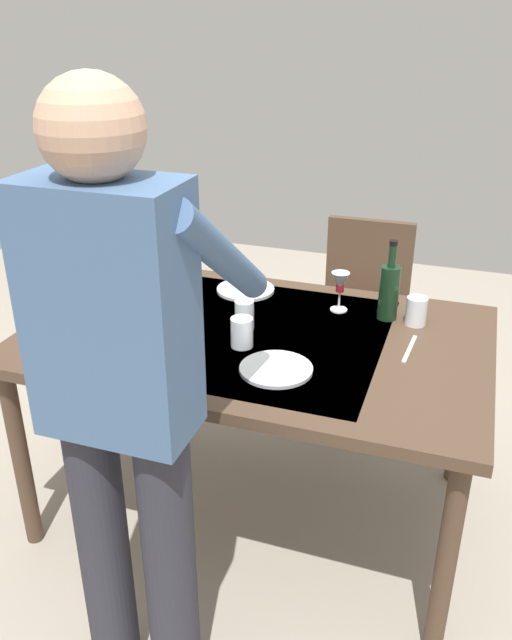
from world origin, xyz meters
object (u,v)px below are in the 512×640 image
(dinner_plate_far, at_px, (276,369))
(wine_glass_right, at_px, (181,349))
(dining_table, at_px, (256,351))
(wine_glass_left, at_px, (340,284))
(water_cup_far_left, at_px, (242,332))
(side_bowl_salad, at_px, (173,330))
(water_cup_near_left, at_px, (416,311))
(person_server, at_px, (123,392))
(water_cup_near_right, at_px, (244,315))
(dinner_plate_near, at_px, (246,289))
(chair_near, at_px, (362,306))
(wine_bottle, at_px, (389,290))
(serving_bowl_pasta, at_px, (118,300))

(dinner_plate_far, bearing_deg, wine_glass_right, 29.18)
(dining_table, xyz_separation_m, wine_glass_left, (-0.23, -0.28, 0.18))
(water_cup_far_left, bearing_deg, side_bowl_salad, 6.66)
(water_cup_near_left, relative_size, water_cup_far_left, 1.01)
(water_cup_near_left, distance_m, dinner_plate_far, 0.61)
(water_cup_far_left, xyz_separation_m, dinner_plate_far, (-0.16, 0.12, -0.04))
(person_server, height_order, wine_glass_right, person_server)
(dining_table, xyz_separation_m, water_cup_near_right, (0.05, -0.02, 0.12))
(water_cup_near_right, bearing_deg, side_bowl_salad, 37.37)
(wine_glass_right, height_order, dinner_plate_near, wine_glass_right)
(chair_near, xyz_separation_m, dinner_plate_far, (0.08, 1.11, 0.25))
(chair_near, distance_m, wine_bottle, 0.73)
(wine_bottle, relative_size, wine_glass_left, 1.96)
(person_server, xyz_separation_m, wine_bottle, (-0.48, -1.04, -0.08))
(wine_glass_left, distance_m, dinner_plate_far, 0.52)
(chair_near, relative_size, water_cup_near_left, 8.84)
(wine_glass_left, relative_size, dinner_plate_near, 0.66)
(dining_table, bearing_deg, wine_glass_left, -129.59)
(chair_near, bearing_deg, side_bowl_salad, 65.01)
(person_server, bearing_deg, dinner_plate_near, -85.40)
(wine_glass_left, distance_m, dinner_plate_near, 0.41)
(wine_bottle, distance_m, serving_bowl_pasta, 1.00)
(water_cup_near_left, height_order, dinner_plate_near, water_cup_near_left)
(person_server, height_order, dinner_plate_near, person_server)
(person_server, height_order, wine_glass_left, person_server)
(wine_glass_right, distance_m, side_bowl_salad, 0.28)
(wine_glass_right, relative_size, dinner_plate_near, 0.66)
(person_server, distance_m, wine_glass_left, 1.09)
(water_cup_near_right, bearing_deg, wine_bottle, -151.36)
(wine_glass_left, height_order, serving_bowl_pasta, wine_glass_left)
(dining_table, distance_m, wine_bottle, 0.52)
(side_bowl_salad, xyz_separation_m, dinner_plate_near, (-0.09, -0.48, -0.03))
(wine_glass_left, bearing_deg, person_server, 73.79)
(wine_glass_right, xyz_separation_m, serving_bowl_pasta, (0.45, -0.40, -0.07))
(serving_bowl_pasta, xyz_separation_m, dinner_plate_far, (-0.70, 0.26, -0.03))
(wine_bottle, height_order, wine_glass_right, wine_bottle)
(person_server, relative_size, serving_bowl_pasta, 5.63)
(person_server, relative_size, side_bowl_salad, 9.38)
(water_cup_far_left, relative_size, serving_bowl_pasta, 0.34)
(person_server, distance_m, side_bowl_salad, 0.67)
(water_cup_near_left, relative_size, dinner_plate_far, 0.45)
(wine_glass_right, height_order, water_cup_near_left, wine_glass_right)
(serving_bowl_pasta, bearing_deg, dinner_plate_near, -141.72)
(wine_bottle, distance_m, dinner_plate_near, 0.59)
(dining_table, height_order, wine_glass_right, wine_glass_right)
(water_cup_near_right, xyz_separation_m, dinner_plate_near, (0.11, -0.32, -0.05))
(water_cup_far_left, bearing_deg, wine_glass_left, -122.21)
(wine_glass_left, relative_size, dinner_plate_far, 0.66)
(chair_near, xyz_separation_m, wine_glass_left, (-0.01, 0.61, 0.35))
(chair_near, relative_size, water_cup_near_right, 8.56)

